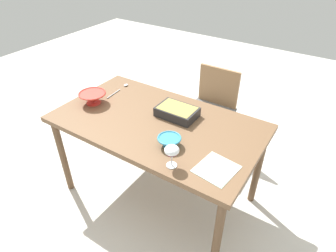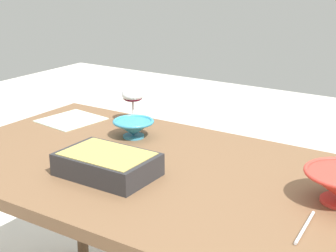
# 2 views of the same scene
# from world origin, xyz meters

# --- Properties ---
(dining_table) EXTENTS (1.46, 0.83, 0.73)m
(dining_table) POSITION_xyz_m (0.00, 0.00, 0.66)
(dining_table) COLOR brown
(dining_table) RESTS_ON ground_plane
(wine_glass) EXTENTS (0.08, 0.08, 0.14)m
(wine_glass) POSITION_xyz_m (0.33, -0.33, 0.84)
(wine_glass) COLOR white
(wine_glass) RESTS_ON dining_table
(casserole_dish) EXTENTS (0.28, 0.19, 0.07)m
(casserole_dish) POSITION_xyz_m (0.08, 0.13, 0.77)
(casserole_dish) COLOR #262628
(casserole_dish) RESTS_ON dining_table
(small_bowl) EXTENTS (0.15, 0.15, 0.07)m
(small_bowl) POSITION_xyz_m (0.22, -0.19, 0.77)
(small_bowl) COLOR teal
(small_bowl) RESTS_ON dining_table
(serving_spoon) EXTENTS (0.04, 0.28, 0.01)m
(serving_spoon) POSITION_xyz_m (-0.52, 0.23, 0.74)
(serving_spoon) COLOR silver
(serving_spoon) RESTS_ON dining_table
(napkin) EXTENTS (0.23, 0.25, 0.00)m
(napkin) POSITION_xyz_m (0.56, -0.22, 0.74)
(napkin) COLOR #B2CCB7
(napkin) RESTS_ON dining_table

